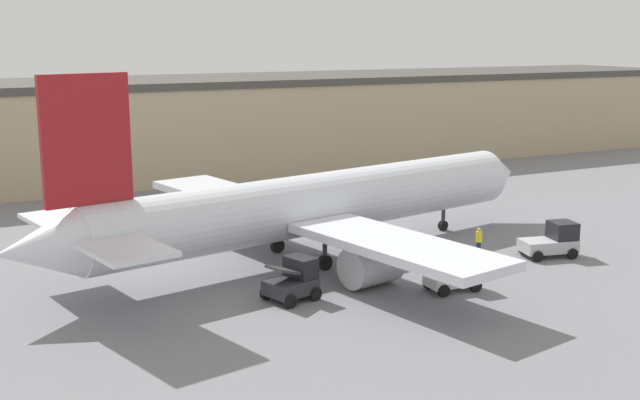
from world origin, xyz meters
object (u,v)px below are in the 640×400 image
airplane (307,206)px  belt_loader_truck (294,280)px  ground_crew_worker (479,240)px  pushback_tug (553,241)px  baggage_tug (457,274)px

airplane → belt_loader_truck: airplane is taller
ground_crew_worker → belt_loader_truck: size_ratio=0.59×
belt_loader_truck → pushback_tug: belt_loader_truck is taller
belt_loader_truck → ground_crew_worker: bearing=-6.6°
airplane → baggage_tug: 10.42m
airplane → pushback_tug: 15.51m
airplane → belt_loader_truck: bearing=-132.7°
airplane → baggage_tug: bearing=-74.2°
pushback_tug → belt_loader_truck: bearing=-166.7°
ground_crew_worker → baggage_tug: bearing=-75.7°
airplane → pushback_tug: airplane is taller
airplane → belt_loader_truck: (-3.94, -6.44, -2.31)m
baggage_tug → belt_loader_truck: (-8.56, 2.57, 0.17)m
airplane → baggage_tug: size_ratio=12.65×
airplane → ground_crew_worker: size_ratio=21.34×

